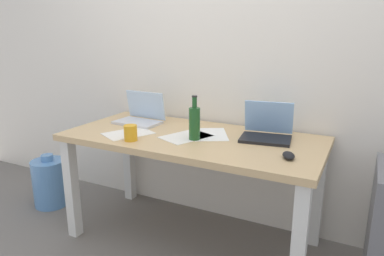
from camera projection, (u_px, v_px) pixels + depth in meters
ground_plane at (192, 238)px, 2.43m from camera, size 8.00×8.00×0.00m
back_wall at (220, 43)px, 2.47m from camera, size 5.20×0.08×2.60m
desk at (192, 151)px, 2.26m from camera, size 1.62×0.76×0.74m
laptop_left at (140, 116)px, 2.54m from camera, size 0.33×0.24×0.22m
laptop_right at (267, 131)px, 2.16m from camera, size 0.33×0.28×0.22m
beer_bottle at (194, 123)px, 2.12m from camera, size 0.07×0.07×0.27m
computer_mouse at (289, 155)px, 1.83m from camera, size 0.10×0.12×0.03m
coffee_mug at (131, 133)px, 2.12m from camera, size 0.08×0.08×0.09m
paper_sheet_near_back at (210, 134)px, 2.26m from camera, size 0.33×0.36×0.00m
paper_sheet_front_left at (128, 133)px, 2.28m from camera, size 0.32×0.36×0.00m
paper_sheet_center at (186, 137)px, 2.21m from camera, size 0.31×0.35×0.00m
water_cooler_jug at (50, 182)px, 2.86m from camera, size 0.27×0.27×0.43m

